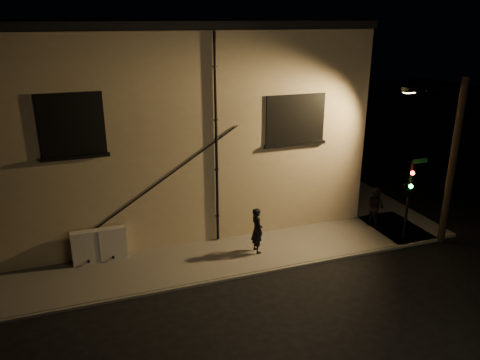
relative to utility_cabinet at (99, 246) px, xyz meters
name	(u,v)px	position (x,y,z in m)	size (l,w,h in m)	color
ground	(287,268)	(6.54, -2.70, -0.78)	(90.00, 90.00, 0.00)	black
sidewalk	(271,218)	(7.76, 1.69, -0.72)	(21.00, 16.00, 0.12)	#5C5953
building	(158,113)	(3.54, 6.29, 3.63)	(16.20, 12.23, 8.80)	tan
utility_cabinet	(99,246)	(0.00, 0.00, 0.00)	(1.99, 0.34, 1.31)	beige
pedestrian_a	(257,230)	(5.89, -1.28, 0.27)	(0.68, 0.44, 1.85)	black
pedestrian_b	(375,206)	(11.72, -0.72, 0.25)	(0.88, 0.69, 1.81)	black
traffic_signal	(407,188)	(11.93, -2.38, 1.67)	(1.28, 2.04, 3.46)	black
streetlamp_pole	(450,158)	(13.49, -2.76, 2.88)	(2.02, 1.38, 6.83)	black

